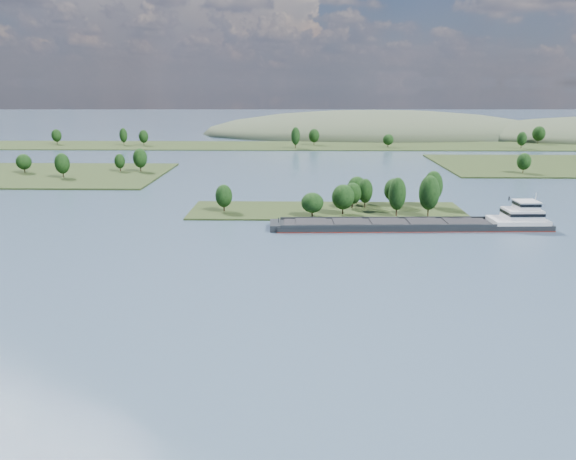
{
  "coord_description": "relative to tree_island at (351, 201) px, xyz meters",
  "views": [
    {
      "loc": [
        -10.05,
        -21.61,
        45.85
      ],
      "look_at": [
        -13.21,
        130.0,
        6.0
      ],
      "focal_mm": 35.0,
      "sensor_mm": 36.0,
      "label": 1
    }
  ],
  "objects": [
    {
      "name": "back_shoreline",
      "position": [
        0.68,
        220.22,
        -3.45
      ],
      "size": [
        900.0,
        60.0,
        16.22
      ],
      "color": "#223116",
      "rests_on": "ground"
    },
    {
      "name": "tree_island",
      "position": [
        0.0,
        0.0,
        0.0
      ],
      "size": [
        100.0,
        30.13,
        15.69
      ],
      "color": "#223116",
      "rests_on": "ground"
    },
    {
      "name": "ground",
      "position": [
        -8.9,
        -59.56,
        -4.14
      ],
      "size": [
        1800.0,
        1800.0,
        0.0
      ],
      "primitive_type": "plane",
      "color": "#3E536B",
      "rests_on": "ground"
    },
    {
      "name": "hill_west",
      "position": [
        51.1,
        320.44,
        -4.14
      ],
      "size": [
        320.0,
        160.0,
        44.0
      ],
      "primitive_type": "ellipsoid",
      "color": "#3B4731",
      "rests_on": "ground"
    },
    {
      "name": "cargo_barge",
      "position": [
        23.58,
        -23.27,
        -2.59
      ],
      "size": [
        91.22,
        14.67,
        12.29
      ],
      "color": "black",
      "rests_on": "ground"
    }
  ]
}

